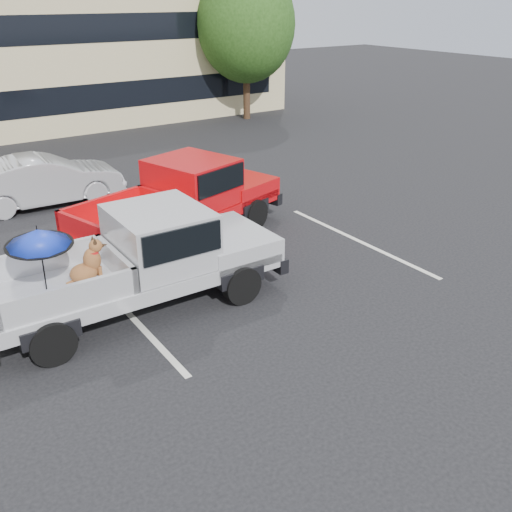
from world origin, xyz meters
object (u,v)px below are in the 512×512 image
(tree_right, at_px, (246,24))
(tree_back, at_px, (115,16))
(silver_pickup, at_px, (149,254))
(red_pickup, at_px, (188,196))
(silver_sedan, at_px, (45,180))

(tree_right, xyz_separation_m, tree_back, (-3.00, 8.00, 0.20))
(tree_right, height_order, silver_pickup, tree_right)
(red_pickup, height_order, silver_sedan, red_pickup)
(tree_right, bearing_deg, red_pickup, -129.01)
(tree_right, relative_size, tree_back, 0.95)
(tree_right, distance_m, silver_pickup, 18.35)
(silver_sedan, bearing_deg, tree_back, -27.09)
(red_pickup, bearing_deg, silver_sedan, 100.56)
(silver_sedan, bearing_deg, silver_pickup, -177.58)
(silver_pickup, bearing_deg, tree_back, 69.49)
(tree_back, relative_size, red_pickup, 1.17)
(silver_pickup, relative_size, silver_sedan, 1.35)
(red_pickup, bearing_deg, silver_pickup, -146.81)
(silver_pickup, xyz_separation_m, silver_sedan, (-0.02, 6.97, -0.35))
(silver_pickup, bearing_deg, silver_sedan, 90.63)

